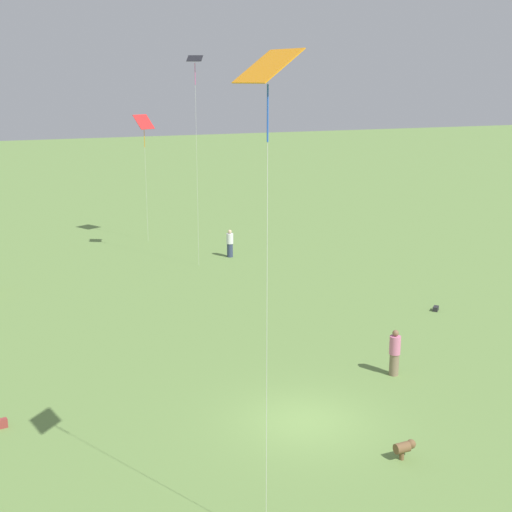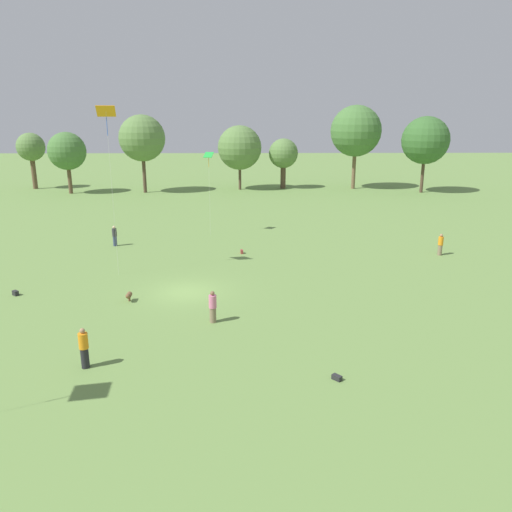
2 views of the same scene
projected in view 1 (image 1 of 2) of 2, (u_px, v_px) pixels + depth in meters
The scene contains 9 objects.
ground_plane at pixel (305, 421), 23.32m from camera, with size 240.00×240.00×0.00m, color #6B8E47.
person_3 at pixel (230, 244), 44.73m from camera, with size 0.60×0.60×1.75m.
person_4 at pixel (395, 353), 26.77m from camera, with size 0.60×0.60×1.80m.
kite_1 at pixel (195, 69), 40.12m from camera, with size 1.09×1.11×12.22m.
kite_3 at pixel (268, 80), 14.60m from camera, with size 1.38×1.22×11.49m.
kite_4 at pixel (144, 124), 47.67m from camera, with size 1.33×1.49×8.60m.
dog_0 at pixel (405, 447), 20.92m from camera, with size 0.32×0.69×0.57m.
picnic_bag_1 at pixel (436, 309), 34.44m from camera, with size 0.46×0.47×0.22m.
picnic_bag_2 at pixel (1, 424), 22.82m from camera, with size 0.25×0.44×0.30m.
Camera 1 is at (-18.96, 9.90, 10.87)m, focal length 50.00 mm.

